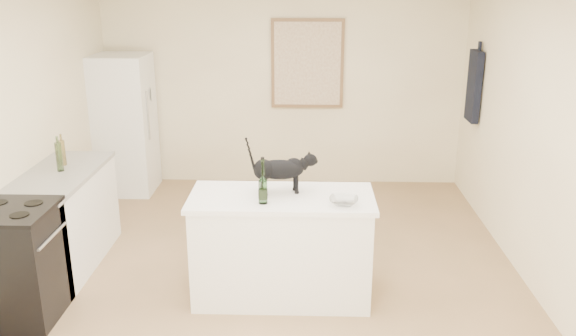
{
  "coord_description": "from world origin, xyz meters",
  "views": [
    {
      "loc": [
        0.29,
        -4.71,
        2.6
      ],
      "look_at": [
        0.15,
        -0.15,
        1.12
      ],
      "focal_mm": 37.2,
      "sensor_mm": 36.0,
      "label": 1
    }
  ],
  "objects_px": {
    "black_cat": "(279,172)",
    "stove": "(17,265)",
    "wine_bottle": "(263,183)",
    "fridge": "(124,124)",
    "glass_bowl": "(344,201)"
  },
  "relations": [
    {
      "from": "wine_bottle",
      "to": "glass_bowl",
      "type": "xyz_separation_m",
      "value": [
        0.63,
        -0.0,
        -0.14
      ]
    },
    {
      "from": "black_cat",
      "to": "wine_bottle",
      "type": "xyz_separation_m",
      "value": [
        -0.12,
        -0.23,
        -0.02
      ]
    },
    {
      "from": "stove",
      "to": "black_cat",
      "type": "bearing_deg",
      "value": 12.81
    },
    {
      "from": "wine_bottle",
      "to": "stove",
      "type": "bearing_deg",
      "value": -173.2
    },
    {
      "from": "wine_bottle",
      "to": "glass_bowl",
      "type": "bearing_deg",
      "value": -0.42
    },
    {
      "from": "fridge",
      "to": "wine_bottle",
      "type": "distance_m",
      "value": 3.33
    },
    {
      "from": "black_cat",
      "to": "wine_bottle",
      "type": "relative_size",
      "value": 1.57
    },
    {
      "from": "wine_bottle",
      "to": "black_cat",
      "type": "bearing_deg",
      "value": 63.41
    },
    {
      "from": "fridge",
      "to": "glass_bowl",
      "type": "relative_size",
      "value": 7.56
    },
    {
      "from": "stove",
      "to": "fridge",
      "type": "bearing_deg",
      "value": 90.0
    },
    {
      "from": "stove",
      "to": "wine_bottle",
      "type": "distance_m",
      "value": 2.02
    },
    {
      "from": "wine_bottle",
      "to": "fridge",
      "type": "bearing_deg",
      "value": 125.08
    },
    {
      "from": "fridge",
      "to": "wine_bottle",
      "type": "height_order",
      "value": "fridge"
    },
    {
      "from": "black_cat",
      "to": "stove",
      "type": "bearing_deg",
      "value": 179.33
    },
    {
      "from": "stove",
      "to": "black_cat",
      "type": "relative_size",
      "value": 1.74
    }
  ]
}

